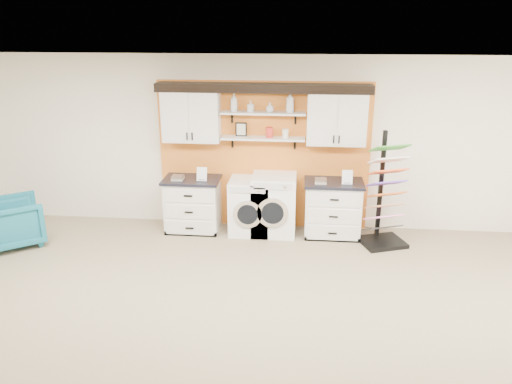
# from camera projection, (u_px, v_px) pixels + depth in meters

# --- Properties ---
(ceiling) EXTENTS (10.00, 10.00, 0.00)m
(ceiling) POSITION_uv_depth(u_px,v_px,m) (224.00, 88.00, 3.84)
(ceiling) COLOR white
(ceiling) RESTS_ON wall_back
(wall_back) EXTENTS (10.00, 0.00, 10.00)m
(wall_back) POSITION_uv_depth(u_px,v_px,m) (264.00, 143.00, 8.06)
(wall_back) COLOR #EFE4CE
(wall_back) RESTS_ON floor
(accent_panel) EXTENTS (3.40, 0.07, 2.40)m
(accent_panel) POSITION_uv_depth(u_px,v_px,m) (264.00, 156.00, 8.10)
(accent_panel) COLOR orange
(accent_panel) RESTS_ON wall_back
(upper_cabinet_left) EXTENTS (0.90, 0.35, 0.84)m
(upper_cabinet_left) POSITION_uv_depth(u_px,v_px,m) (191.00, 115.00, 7.81)
(upper_cabinet_left) COLOR white
(upper_cabinet_left) RESTS_ON wall_back
(upper_cabinet_right) EXTENTS (0.90, 0.35, 0.84)m
(upper_cabinet_right) POSITION_uv_depth(u_px,v_px,m) (337.00, 118.00, 7.61)
(upper_cabinet_right) COLOR white
(upper_cabinet_right) RESTS_ON wall_back
(shelf_lower) EXTENTS (1.32, 0.28, 0.03)m
(shelf_lower) POSITION_uv_depth(u_px,v_px,m) (263.00, 138.00, 7.83)
(shelf_lower) COLOR white
(shelf_lower) RESTS_ON wall_back
(shelf_upper) EXTENTS (1.32, 0.28, 0.03)m
(shelf_upper) POSITION_uv_depth(u_px,v_px,m) (263.00, 113.00, 7.70)
(shelf_upper) COLOR white
(shelf_upper) RESTS_ON wall_back
(crown_molding) EXTENTS (3.30, 0.41, 0.13)m
(crown_molding) POSITION_uv_depth(u_px,v_px,m) (263.00, 87.00, 7.58)
(crown_molding) COLOR black
(crown_molding) RESTS_ON wall_back
(picture_frame) EXTENTS (0.18, 0.02, 0.22)m
(picture_frame) POSITION_uv_depth(u_px,v_px,m) (241.00, 129.00, 7.87)
(picture_frame) COLOR black
(picture_frame) RESTS_ON shelf_lower
(canister_red) EXTENTS (0.11, 0.11, 0.16)m
(canister_red) POSITION_uv_depth(u_px,v_px,m) (269.00, 132.00, 7.79)
(canister_red) COLOR red
(canister_red) RESTS_ON shelf_lower
(canister_cream) EXTENTS (0.10, 0.10, 0.14)m
(canister_cream) POSITION_uv_depth(u_px,v_px,m) (285.00, 133.00, 7.77)
(canister_cream) COLOR silver
(canister_cream) RESTS_ON shelf_lower
(base_cabinet_left) EXTENTS (0.90, 0.66, 0.89)m
(base_cabinet_left) POSITION_uv_depth(u_px,v_px,m) (193.00, 204.00, 8.14)
(base_cabinet_left) COLOR white
(base_cabinet_left) RESTS_ON floor
(base_cabinet_right) EXTENTS (0.92, 0.66, 0.90)m
(base_cabinet_right) POSITION_uv_depth(u_px,v_px,m) (332.00, 208.00, 7.94)
(base_cabinet_right) COLOR white
(base_cabinet_right) RESTS_ON floor
(washer) EXTENTS (0.64, 0.71, 0.89)m
(washer) POSITION_uv_depth(u_px,v_px,m) (250.00, 206.00, 8.05)
(washer) COLOR white
(washer) RESTS_ON floor
(dryer) EXTENTS (0.70, 0.71, 0.97)m
(dryer) POSITION_uv_depth(u_px,v_px,m) (274.00, 204.00, 8.01)
(dryer) COLOR white
(dryer) RESTS_ON floor
(sample_rack) EXTENTS (0.78, 0.72, 1.75)m
(sample_rack) POSITION_uv_depth(u_px,v_px,m) (384.00, 210.00, 7.58)
(sample_rack) COLOR black
(sample_rack) RESTS_ON floor
(armchair) EXTENTS (1.11, 1.11, 0.73)m
(armchair) POSITION_uv_depth(u_px,v_px,m) (14.00, 222.00, 7.62)
(armchair) COLOR #156178
(armchair) RESTS_ON floor
(soap_bottle_a) EXTENTS (0.15, 0.15, 0.29)m
(soap_bottle_a) POSITION_uv_depth(u_px,v_px,m) (234.00, 102.00, 7.69)
(soap_bottle_a) COLOR silver
(soap_bottle_a) RESTS_ON shelf_upper
(soap_bottle_b) EXTENTS (0.10, 0.10, 0.17)m
(soap_bottle_b) POSITION_uv_depth(u_px,v_px,m) (251.00, 106.00, 7.68)
(soap_bottle_b) COLOR silver
(soap_bottle_b) RESTS_ON shelf_upper
(soap_bottle_c) EXTENTS (0.14, 0.14, 0.15)m
(soap_bottle_c) POSITION_uv_depth(u_px,v_px,m) (270.00, 107.00, 7.66)
(soap_bottle_c) COLOR silver
(soap_bottle_c) RESTS_ON shelf_upper
(soap_bottle_d) EXTENTS (0.13, 0.13, 0.32)m
(soap_bottle_d) POSITION_uv_depth(u_px,v_px,m) (290.00, 102.00, 7.61)
(soap_bottle_d) COLOR silver
(soap_bottle_d) RESTS_ON shelf_upper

